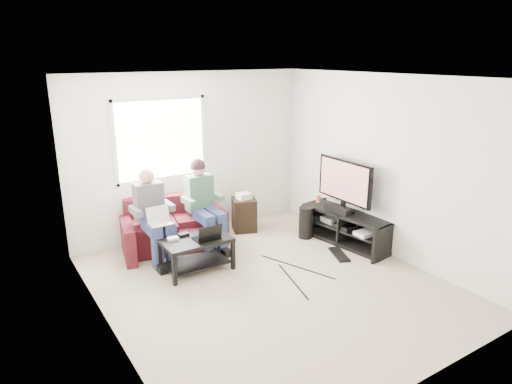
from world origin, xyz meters
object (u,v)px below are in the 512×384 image
tv_stand (346,229)px  tv (344,182)px  coffee_table (196,247)px  end_table (244,214)px  sofa (174,228)px  subwoofer (306,222)px

tv_stand → tv: 0.75m
coffee_table → end_table: size_ratio=1.42×
sofa → coffee_table: size_ratio=1.91×
sofa → coffee_table: bearing=-94.1°
subwoofer → end_table: 1.05m
tv_stand → subwoofer: (-0.39, 0.52, 0.03)m
subwoofer → sofa: bearing=156.5°
subwoofer → end_table: size_ratio=0.79×
sofa → end_table: sofa is taller
sofa → tv: 2.71m
end_table → tv: bearing=-49.4°
coffee_table → subwoofer: bearing=2.8°
tv_stand → end_table: (-1.06, 1.33, 0.07)m
coffee_table → subwoofer: size_ratio=1.79×
tv_stand → end_table: end_table is taller
tv → end_table: tv is taller
sofa → end_table: 1.25m
coffee_table → end_table: (1.32, 0.91, -0.05)m
subwoofer → end_table: (-0.66, 0.81, 0.03)m
tv_stand → end_table: size_ratio=2.42×
coffee_table → tv: bearing=-7.7°
coffee_table → tv_stand: size_ratio=0.59×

